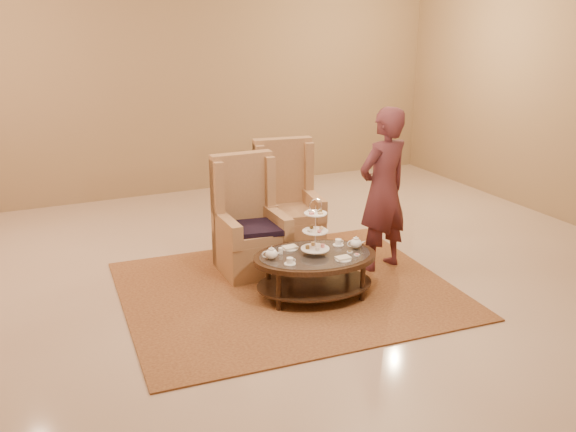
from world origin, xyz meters
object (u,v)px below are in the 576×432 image
armchair_right (287,213)px  person (383,190)px  armchair_left (249,232)px  tea_table (315,262)px

armchair_right → person: size_ratio=0.72×
armchair_left → tea_table: bearing=-70.3°
tea_table → person: person is taller
armchair_left → armchair_right: armchair_right is taller
tea_table → armchair_left: 0.95m
armchair_left → armchair_right: size_ratio=0.98×
armchair_left → person: bearing=-23.1°
armchair_left → person: (1.26, -0.55, 0.44)m
tea_table → armchair_left: (-0.31, 0.89, 0.05)m
armchair_right → tea_table: bearing=-94.8°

